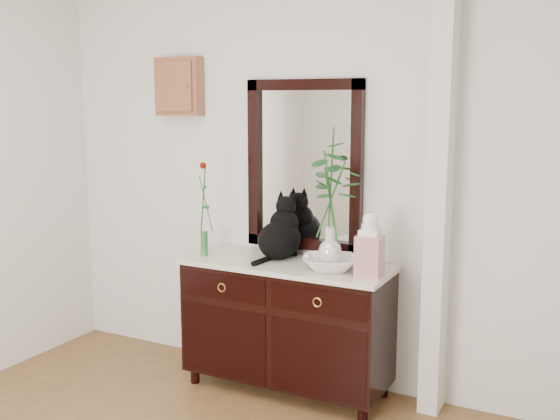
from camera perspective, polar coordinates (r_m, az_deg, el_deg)
The scene contains 10 objects.
wall_back at distance 4.30m, azimuth 0.95°, elevation 2.77°, with size 3.60×0.04×2.70m, color silver.
pilaster at distance 3.89m, azimuth 13.74°, elevation 1.75°, with size 0.12×0.20×2.70m, color silver.
sideboard at distance 4.24m, azimuth 0.63°, elevation -9.51°, with size 1.33×0.52×0.82m.
wall_mirror at distance 4.24m, azimuth 2.09°, elevation 3.88°, with size 0.80×0.06×1.10m.
key_cabinet at distance 4.68m, azimuth -8.78°, elevation 10.58°, with size 0.35×0.10×0.40m, color brown.
cat at distance 4.19m, azimuth -0.05°, elevation -1.52°, with size 0.29×0.35×0.41m, color black, non-canonical shape.
lotus_bowl at distance 3.96m, azimuth 4.36°, elevation -4.64°, with size 0.33×0.33×0.08m, color white.
vase_branches at distance 3.88m, azimuth 4.44°, elevation 1.15°, with size 0.40×0.40×0.85m, color silver, non-canonical shape.
bud_vase_rose at distance 4.28m, azimuth -6.68°, elevation 0.15°, with size 0.08×0.08×0.63m, color #2F6D39, non-canonical shape.
ginger_jar at distance 3.80m, azimuth 7.82°, elevation -2.93°, with size 0.14×0.14×0.39m, color white, non-canonical shape.
Camera 1 is at (1.90, -1.85, 1.87)m, focal length 42.00 mm.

